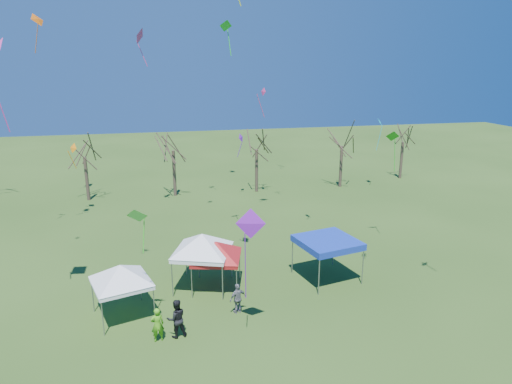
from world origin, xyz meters
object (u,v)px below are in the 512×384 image
Objects in this scene: tent_blue at (328,243)px; tree_2 at (172,134)px; tree_4 at (343,131)px; tree_1 at (83,142)px; tent_white_mid at (202,237)px; tent_white_west at (120,269)px; tent_red at (216,245)px; person_green at (157,325)px; person_grey at (238,298)px; person_dark at (176,319)px; tree_3 at (257,134)px; tree_5 at (404,129)px.

tree_2 is at bearing 111.52° from tent_blue.
tree_1 is at bearing 178.58° from tree_4.
tent_white_west is at bearing -151.06° from tent_white_mid.
tree_1 is 2.01× the size of tent_red.
tent_blue is at bearing -166.89° from person_green.
tent_blue reaches higher than person_grey.
person_green is at bearing -128.42° from tree_4.
person_grey is at bearing -164.82° from person_dark.
tree_1 is 1.90× the size of tent_blue.
tree_1 reaches higher than tent_white_west.
tree_3 is 4.68× the size of person_grey.
tree_3 is at bearing -2.27° from tree_2.
person_green is at bearing -126.46° from tent_red.
person_dark is (2.66, -2.48, -1.79)m from tent_white_west.
tree_5 is 38.61m from person_dark.
tent_white_west is 2.14× the size of person_green.
tree_2 is at bearing 91.86° from tent_white_mid.
person_grey is (0.71, -3.07, -1.91)m from tent_red.
tree_3 is 1.00× the size of tree_4.
tree_3 is 1.90× the size of tent_white_mid.
tent_red is at bearing -86.04° from tree_2.
tree_4 is at bearing 49.35° from tent_white_mid.
person_green is (-2.11, -25.37, -5.42)m from tree_2.
tree_1 is at bearing 128.17° from tent_blue.
person_grey is at bearing -66.25° from tree_1.
tree_2 is at bearing -1.85° from tree_1.
tree_1 is 0.95× the size of tree_3.
tree_5 is 28.97m from tent_blue.
tent_red is at bearing -24.24° from tent_white_mid.
tree_5 reaches higher than person_green.
tree_1 is at bearing -84.06° from person_dark.
person_grey is at bearing -155.54° from tent_blue.
tent_white_west is (-29.94, -24.43, -2.95)m from tree_5.
tree_1 is at bearing 177.94° from tree_3.
tent_white_west reaches higher than tent_red.
person_green is at bearing -0.92° from person_grey.
tree_1 is 2.02× the size of tent_white_west.
tree_5 is 33.37m from tent_red.
tree_4 is 22.89m from tent_blue.
tent_white_mid is at bearing -130.65° from tree_4.
tree_3 reaches higher than tent_red.
tent_red is at bearing 177.51° from tent_blue.
tent_red is at bearing -109.00° from tree_3.
tent_white_mid is at bearing -139.22° from tree_5.
tree_4 reaches higher than person_grey.
person_grey is (1.47, -3.42, -2.30)m from tent_white_mid.
tree_2 is 26.15m from tree_5.
tent_red is at bearing -99.92° from person_grey.
tree_2 is at bearing -176.30° from tree_5.
tree_5 reaches higher than person_grey.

